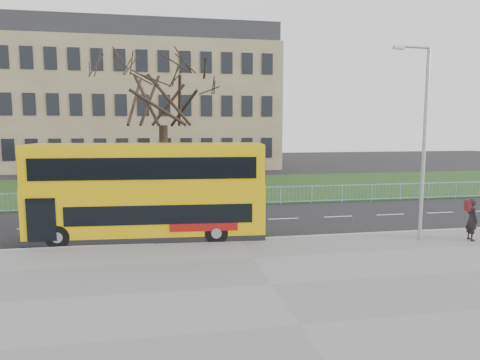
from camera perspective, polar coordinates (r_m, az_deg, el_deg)
name	(u,v)px	position (r m, az deg, el deg)	size (l,w,h in m)	color
ground	(234,233)	(19.24, -0.82, -7.06)	(120.00, 120.00, 0.00)	black
pavement	(271,286)	(12.90, 4.22, -13.95)	(80.00, 10.50, 0.12)	slate
kerb	(240,240)	(17.74, 0.01, -8.04)	(80.00, 0.20, 0.14)	gray
grass_verge	(204,188)	(33.18, -4.84, -1.06)	(80.00, 15.40, 0.08)	#1D3915
guard_railing	(216,197)	(25.53, -3.23, -2.31)	(40.00, 0.12, 1.10)	#79B6D8
bare_tree	(163,111)	(28.44, -10.24, 9.03)	(7.92, 7.92, 11.32)	black
civic_building	(146,108)	(53.50, -12.45, 9.31)	(30.00, 15.00, 14.00)	#7E6F50
yellow_bus	(148,189)	(18.09, -12.12, -1.24)	(9.60, 2.90, 3.97)	#D5A908
pedestrian	(472,220)	(19.75, 28.52, -4.66)	(0.62, 0.41, 1.71)	black
street_lamp	(422,136)	(18.60, 23.16, 5.40)	(1.63, 0.25, 7.69)	#94979C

